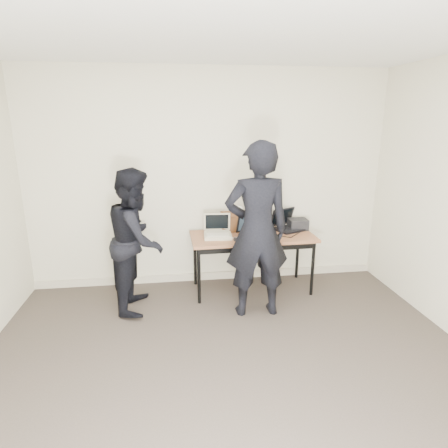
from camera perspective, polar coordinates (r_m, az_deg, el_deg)
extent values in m
cube|color=#3F362F|center=(3.24, 2.23, -25.11)|extent=(4.50, 4.50, 0.05)
cube|color=white|center=(2.53, 3.00, 30.17)|extent=(4.50, 4.50, 0.05)
cube|color=beige|center=(4.76, -2.28, 6.78)|extent=(4.50, 0.05, 2.70)
cube|color=brown|center=(4.59, 4.37, -1.92)|extent=(1.52, 0.69, 0.03)
cylinder|color=black|center=(4.37, -3.84, -7.91)|extent=(0.04, 0.04, 0.68)
cylinder|color=black|center=(4.68, 13.34, -6.64)|extent=(0.04, 0.04, 0.68)
cylinder|color=black|center=(4.86, -4.43, -5.42)|extent=(0.04, 0.04, 0.68)
cylinder|color=black|center=(5.14, 11.13, -4.45)|extent=(0.04, 0.04, 0.68)
cube|color=black|center=(4.35, 5.22, -3.77)|extent=(1.40, 0.06, 0.06)
cube|color=#BBB496|center=(4.49, -0.95, -1.79)|extent=(0.34, 0.29, 0.04)
cube|color=beige|center=(4.45, -0.93, -1.64)|extent=(0.27, 0.16, 0.01)
cube|color=#BBB496|center=(4.60, -1.09, 0.35)|extent=(0.33, 0.07, 0.23)
cube|color=black|center=(4.59, -1.08, 0.34)|extent=(0.28, 0.05, 0.18)
cube|color=#BBB496|center=(4.61, -1.06, -1.06)|extent=(0.29, 0.03, 0.02)
cube|color=black|center=(4.54, 4.71, -1.74)|extent=(0.38, 0.34, 0.02)
cube|color=black|center=(4.52, 4.91, -1.67)|extent=(0.29, 0.21, 0.01)
cube|color=black|center=(4.63, 3.75, 0.20)|extent=(0.32, 0.18, 0.23)
cube|color=#26333F|center=(4.63, 3.80, 0.20)|extent=(0.28, 0.14, 0.18)
cube|color=black|center=(4.64, 3.92, -1.22)|extent=(0.27, 0.11, 0.02)
cube|color=black|center=(4.84, 10.06, -0.82)|extent=(0.43, 0.38, 0.02)
cube|color=black|center=(4.81, 10.32, -0.74)|extent=(0.32, 0.25, 0.01)
cube|color=black|center=(4.92, 8.82, 1.09)|extent=(0.36, 0.23, 0.24)
cube|color=black|center=(4.92, 8.89, 1.10)|extent=(0.30, 0.19, 0.19)
cube|color=black|center=(4.93, 9.06, -0.33)|extent=(0.30, 0.15, 0.02)
cube|color=brown|center=(4.73, 1.73, 0.38)|extent=(0.36, 0.16, 0.24)
cube|color=brown|center=(4.64, 1.86, 1.38)|extent=(0.36, 0.08, 0.07)
cube|color=brown|center=(4.76, 3.62, 0.22)|extent=(0.02, 0.10, 0.02)
ellipsoid|color=white|center=(4.69, 2.10, 2.33)|extent=(0.14, 0.11, 0.08)
cube|color=black|center=(4.90, 11.19, -0.01)|extent=(0.23, 0.20, 0.13)
cube|color=black|center=(4.37, 2.04, -2.34)|extent=(0.08, 0.05, 0.03)
cube|color=silver|center=(4.47, 4.48, -2.15)|extent=(0.18, 0.18, 0.01)
cube|color=silver|center=(4.47, 1.59, -2.10)|extent=(0.27, 0.10, 0.01)
cube|color=black|center=(4.59, 8.14, -1.76)|extent=(0.28, 0.20, 0.01)
cube|color=black|center=(4.80, 6.31, -0.91)|extent=(0.25, 0.02, 0.01)
cube|color=black|center=(4.57, -0.94, -1.69)|extent=(0.22, 0.26, 0.01)
cube|color=black|center=(4.66, 10.83, -1.62)|extent=(0.19, 0.20, 0.01)
imported|color=black|center=(3.97, 5.04, -1.08)|extent=(0.69, 0.46, 1.90)
imported|color=black|center=(4.26, -13.17, -2.38)|extent=(0.67, 0.83, 1.60)
cube|color=#BEB69E|center=(5.09, -2.08, -7.89)|extent=(4.50, 0.03, 0.10)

